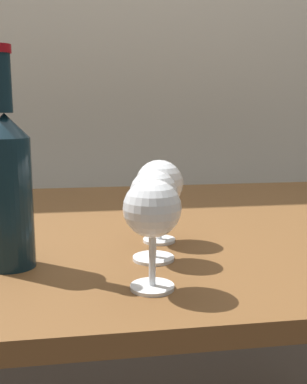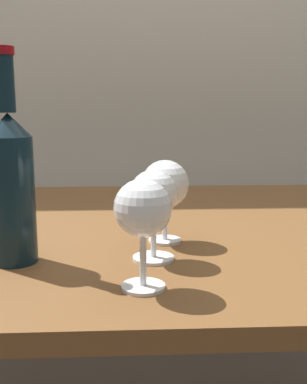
{
  "view_description": "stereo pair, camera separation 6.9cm",
  "coord_description": "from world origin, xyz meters",
  "px_view_note": "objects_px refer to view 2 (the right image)",
  "views": [
    {
      "loc": [
        -0.15,
        -0.9,
        1.01
      ],
      "look_at": [
        -0.05,
        -0.23,
        0.89
      ],
      "focal_mm": 42.67,
      "sensor_mm": 36.0,
      "label": 1
    },
    {
      "loc": [
        -0.08,
        -0.91,
        1.01
      ],
      "look_at": [
        -0.05,
        -0.23,
        0.89
      ],
      "focal_mm": 42.67,
      "sensor_mm": 36.0,
      "label": 2
    }
  ],
  "objects_px": {
    "wine_glass_chardonnay": "(143,211)",
    "wine_glass_rose": "(154,197)",
    "wine_glass_merlot": "(165,186)",
    "wine_bottle": "(11,183)"
  },
  "relations": [
    {
      "from": "wine_glass_rose",
      "to": "wine_glass_merlot",
      "type": "xyz_separation_m",
      "value": [
        0.02,
        0.1,
        0.0
      ]
    },
    {
      "from": "wine_glass_merlot",
      "to": "wine_glass_rose",
      "type": "bearing_deg",
      "value": -104.49
    },
    {
      "from": "wine_glass_chardonnay",
      "to": "wine_glass_rose",
      "type": "distance_m",
      "value": 0.12
    },
    {
      "from": "wine_glass_chardonnay",
      "to": "wine_glass_merlot",
      "type": "bearing_deg",
      "value": 78.21
    },
    {
      "from": "wine_glass_rose",
      "to": "wine_bottle",
      "type": "bearing_deg",
      "value": 179.93
    },
    {
      "from": "wine_glass_merlot",
      "to": "wine_bottle",
      "type": "xyz_separation_m",
      "value": [
        -0.24,
        -0.1,
        0.02
      ]
    },
    {
      "from": "wine_glass_chardonnay",
      "to": "wine_bottle",
      "type": "distance_m",
      "value": 0.23
    },
    {
      "from": "wine_glass_chardonnay",
      "to": "wine_bottle",
      "type": "bearing_deg",
      "value": 149.17
    },
    {
      "from": "wine_glass_chardonnay",
      "to": "wine_glass_rose",
      "type": "height_order",
      "value": "wine_glass_chardonnay"
    },
    {
      "from": "wine_glass_rose",
      "to": "wine_glass_merlot",
      "type": "bearing_deg",
      "value": 75.51
    }
  ]
}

